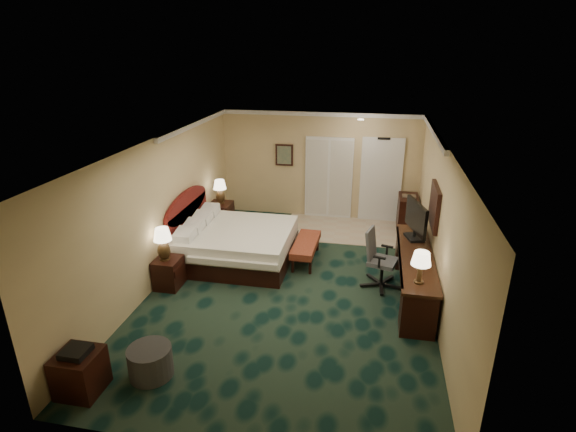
% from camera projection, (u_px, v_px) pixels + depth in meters
% --- Properties ---
extents(floor, '(5.00, 7.50, 0.00)m').
position_uv_depth(floor, '(292.00, 286.00, 8.42)').
color(floor, black).
rests_on(floor, ground).
extents(ceiling, '(5.00, 7.50, 0.00)m').
position_uv_depth(ceiling, '(293.00, 144.00, 7.45)').
color(ceiling, silver).
rests_on(ceiling, wall_back).
extents(wall_back, '(5.00, 0.00, 2.70)m').
position_uv_depth(wall_back, '(319.00, 166.00, 11.37)').
color(wall_back, tan).
rests_on(wall_back, ground).
extents(wall_front, '(5.00, 0.00, 2.70)m').
position_uv_depth(wall_front, '(224.00, 354.00, 4.50)').
color(wall_front, tan).
rests_on(wall_front, ground).
extents(wall_left, '(0.00, 7.50, 2.70)m').
position_uv_depth(wall_left, '(161.00, 210.00, 8.38)').
color(wall_left, tan).
rests_on(wall_left, ground).
extents(wall_right, '(0.00, 7.50, 2.70)m').
position_uv_depth(wall_right, '(439.00, 230.00, 7.49)').
color(wall_right, tan).
rests_on(wall_right, ground).
extents(crown_molding, '(5.00, 7.50, 0.10)m').
position_uv_depth(crown_molding, '(293.00, 147.00, 7.47)').
color(crown_molding, white).
rests_on(crown_molding, wall_back).
extents(tile_patch, '(3.20, 1.70, 0.01)m').
position_uv_depth(tile_patch, '(350.00, 230.00, 10.92)').
color(tile_patch, '#C4B49B').
rests_on(tile_patch, ground).
extents(headboard, '(0.12, 2.00, 1.40)m').
position_uv_depth(headboard, '(188.00, 223.00, 9.52)').
color(headboard, '#50100E').
rests_on(headboard, ground).
extents(entry_door, '(1.02, 0.06, 2.18)m').
position_uv_depth(entry_door, '(381.00, 181.00, 11.17)').
color(entry_door, white).
rests_on(entry_door, ground).
extents(closet_doors, '(1.20, 0.06, 2.10)m').
position_uv_depth(closet_doors, '(329.00, 178.00, 11.40)').
color(closet_doors, '#BEBEBE').
rests_on(closet_doors, ground).
extents(wall_art, '(0.45, 0.06, 0.55)m').
position_uv_depth(wall_art, '(284.00, 155.00, 11.40)').
color(wall_art, '#406257').
rests_on(wall_art, wall_back).
extents(wall_mirror, '(0.05, 0.95, 0.75)m').
position_uv_depth(wall_mirror, '(435.00, 206.00, 7.97)').
color(wall_mirror, white).
rests_on(wall_mirror, wall_right).
extents(bed, '(2.19, 2.03, 0.70)m').
position_uv_depth(bed, '(238.00, 245.00, 9.32)').
color(bed, white).
rests_on(bed, ground).
extents(nightstand_near, '(0.45, 0.52, 0.56)m').
position_uv_depth(nightstand_near, '(169.00, 273.00, 8.32)').
color(nightstand_near, black).
rests_on(nightstand_near, ground).
extents(nightstand_far, '(0.52, 0.60, 0.65)m').
position_uv_depth(nightstand_far, '(221.00, 216.00, 10.90)').
color(nightstand_far, black).
rests_on(nightstand_far, ground).
extents(lamp_near, '(0.42, 0.42, 0.62)m').
position_uv_depth(lamp_near, '(163.00, 244.00, 8.10)').
color(lamp_near, '#321C0C').
rests_on(lamp_near, nightstand_near).
extents(lamp_far, '(0.37, 0.37, 0.58)m').
position_uv_depth(lamp_far, '(220.00, 192.00, 10.70)').
color(lamp_far, '#321C0C').
rests_on(lamp_far, nightstand_far).
extents(bed_bench, '(0.47, 1.30, 0.44)m').
position_uv_depth(bed_bench, '(306.00, 251.00, 9.33)').
color(bed_bench, maroon).
rests_on(bed_bench, ground).
extents(ottoman, '(0.61, 0.61, 0.43)m').
position_uv_depth(ottoman, '(150.00, 362.00, 6.11)').
color(ottoman, '#28272A').
rests_on(ottoman, ground).
extents(side_table, '(0.54, 0.54, 0.58)m').
position_uv_depth(side_table, '(80.00, 373.00, 5.80)').
color(side_table, black).
rests_on(side_table, ground).
extents(desk, '(0.60, 2.77, 0.80)m').
position_uv_depth(desk, '(414.00, 275.00, 8.01)').
color(desk, black).
rests_on(desk, ground).
extents(tv, '(0.34, 0.92, 0.73)m').
position_uv_depth(tv, '(416.00, 221.00, 8.37)').
color(tv, black).
rests_on(tv, desk).
extents(desk_lamp, '(0.32, 0.32, 0.53)m').
position_uv_depth(desk_lamp, '(420.00, 267.00, 6.85)').
color(desk_lamp, '#321C0C').
rests_on(desk_lamp, desk).
extents(desk_chair, '(0.78, 0.76, 1.11)m').
position_uv_depth(desk_chair, '(383.00, 259.00, 8.23)').
color(desk_chair, '#45454A').
rests_on(desk_chair, ground).
extents(minibar, '(0.45, 0.81, 0.85)m').
position_uv_depth(minibar, '(407.00, 213.00, 10.80)').
color(minibar, black).
rests_on(minibar, ground).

